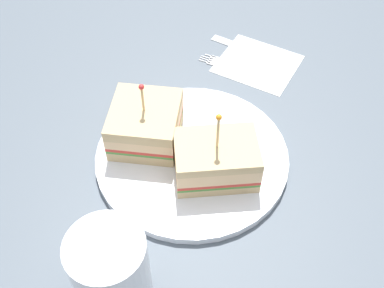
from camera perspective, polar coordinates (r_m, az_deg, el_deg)
name	(u,v)px	position (r cm, az deg, el deg)	size (l,w,h in cm)	color
ground_plane	(192,164)	(62.83, 0.00, -2.40)	(113.32, 113.32, 2.00)	#4C5660
plate	(192,157)	(61.62, 0.00, -1.53)	(25.02, 25.02, 1.08)	white
sandwich_half_front	(216,160)	(57.35, 2.93, -1.92)	(9.07, 11.30, 10.45)	tan
sandwich_half_back	(145,124)	(61.31, -5.64, 2.39)	(9.18, 8.74, 9.53)	tan
drink_glass	(111,271)	(49.78, -9.74, -14.83)	(7.92, 7.92, 9.33)	beige
napkin	(258,63)	(76.12, 7.92, 9.60)	(11.75, 10.58, 0.15)	white
fork	(229,65)	(75.24, 4.43, 9.51)	(4.70, 12.28, 0.35)	silver
knife	(243,48)	(78.79, 6.23, 11.50)	(5.89, 12.30, 0.35)	silver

